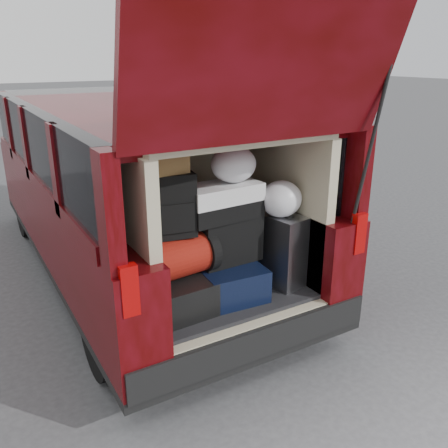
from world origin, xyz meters
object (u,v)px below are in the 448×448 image
Objects in this scene: silver_roller at (281,249)px; twotone_duffel at (222,201)px; backpack at (172,205)px; red_duffel at (182,255)px; black_hardshell at (172,291)px; navy_hardshell at (226,278)px; black_soft_case at (226,238)px.

twotone_duffel is at bearing 156.93° from silver_roller.
red_duffel is at bearing -17.45° from backpack.
black_hardshell is at bearing -177.51° from backpack.
navy_hardshell is 0.58m from twotone_duffel.
black_soft_case is at bearing 8.61° from twotone_duffel.
silver_roller is 0.81m from red_duffel.
black_soft_case is at bearing 14.17° from backpack.
backpack reaches higher than silver_roller.
black_hardshell is 0.72m from twotone_duffel.
backpack is at bearing -9.53° from black_hardshell.
red_duffel is 0.96× the size of black_soft_case.
black_hardshell is at bearing -179.39° from navy_hardshell.
navy_hardshell is 1.00× the size of silver_roller.
red_duffel is at bearing -24.35° from black_hardshell.
twotone_duffel is at bearing 99.80° from navy_hardshell.
silver_roller reaches higher than black_hardshell.
navy_hardshell reaches higher than black_hardshell.
red_duffel is 0.40m from black_soft_case.
backpack is 0.40m from twotone_duffel.
twotone_duffel is (0.40, 0.03, -0.04)m from backpack.
black_hardshell is 1.08× the size of twotone_duffel.
backpack is (-0.44, -0.04, 0.34)m from black_soft_case.
navy_hardshell is at bearing -6.22° from black_hardshell.
navy_hardshell is at bearing -87.64° from twotone_duffel.
black_hardshell is at bearing -177.17° from black_soft_case.
black_hardshell is at bearing 164.78° from silver_roller.
black_hardshell is 0.42m from navy_hardshell.
silver_roller is 0.99× the size of twotone_duffel.
silver_roller is 0.98m from backpack.
black_hardshell is 1.34× the size of red_duffel.
red_duffel is (0.07, -0.03, 0.27)m from black_hardshell.
black_hardshell is 0.63m from backpack.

